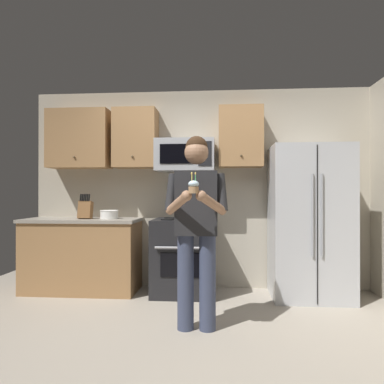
{
  "coord_description": "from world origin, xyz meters",
  "views": [
    {
      "loc": [
        0.31,
        -3.08,
        1.23
      ],
      "look_at": [
        0.04,
        0.2,
        1.25
      ],
      "focal_mm": 33.87,
      "sensor_mm": 36.0,
      "label": 1
    }
  ],
  "objects_px": {
    "microwave": "(185,155)",
    "cupcake": "(194,187)",
    "oven_range": "(184,256)",
    "knife_block": "(85,209)",
    "person": "(196,220)",
    "refrigerator": "(309,222)",
    "bowl_large_white": "(109,214)"
  },
  "relations": [
    {
      "from": "oven_range",
      "to": "knife_block",
      "type": "relative_size",
      "value": 2.91
    },
    {
      "from": "person",
      "to": "oven_range",
      "type": "bearing_deg",
      "value": 101.22
    },
    {
      "from": "microwave",
      "to": "bowl_large_white",
      "type": "xyz_separation_m",
      "value": [
        -0.95,
        -0.1,
        -0.74
      ]
    },
    {
      "from": "person",
      "to": "knife_block",
      "type": "bearing_deg",
      "value": 142.32
    },
    {
      "from": "microwave",
      "to": "oven_range",
      "type": "bearing_deg",
      "value": -90.02
    },
    {
      "from": "cupcake",
      "to": "knife_block",
      "type": "bearing_deg",
      "value": 135.13
    },
    {
      "from": "knife_block",
      "to": "person",
      "type": "height_order",
      "value": "person"
    },
    {
      "from": "cupcake",
      "to": "oven_range",
      "type": "bearing_deg",
      "value": 98.8
    },
    {
      "from": "refrigerator",
      "to": "bowl_large_white",
      "type": "bearing_deg",
      "value": 178.56
    },
    {
      "from": "knife_block",
      "to": "bowl_large_white",
      "type": "distance_m",
      "value": 0.3
    },
    {
      "from": "microwave",
      "to": "refrigerator",
      "type": "xyz_separation_m",
      "value": [
        1.5,
        -0.16,
        -0.82
      ]
    },
    {
      "from": "oven_range",
      "to": "refrigerator",
      "type": "distance_m",
      "value": 1.56
    },
    {
      "from": "oven_range",
      "to": "bowl_large_white",
      "type": "distance_m",
      "value": 1.08
    },
    {
      "from": "microwave",
      "to": "cupcake",
      "type": "height_order",
      "value": "microwave"
    },
    {
      "from": "cupcake",
      "to": "microwave",
      "type": "bearing_deg",
      "value": 98.16
    },
    {
      "from": "knife_block",
      "to": "oven_range",
      "type": "bearing_deg",
      "value": 1.37
    },
    {
      "from": "oven_range",
      "to": "microwave",
      "type": "distance_m",
      "value": 1.26
    },
    {
      "from": "person",
      "to": "cupcake",
      "type": "height_order",
      "value": "person"
    },
    {
      "from": "oven_range",
      "to": "refrigerator",
      "type": "bearing_deg",
      "value": -1.5
    },
    {
      "from": "oven_range",
      "to": "knife_block",
      "type": "height_order",
      "value": "knife_block"
    },
    {
      "from": "microwave",
      "to": "cupcake",
      "type": "relative_size",
      "value": 4.26
    },
    {
      "from": "microwave",
      "to": "knife_block",
      "type": "relative_size",
      "value": 2.31
    },
    {
      "from": "refrigerator",
      "to": "person",
      "type": "distance_m",
      "value": 1.7
    },
    {
      "from": "person",
      "to": "microwave",
      "type": "bearing_deg",
      "value": 100.21
    },
    {
      "from": "knife_block",
      "to": "bowl_large_white",
      "type": "relative_size",
      "value": 1.39
    },
    {
      "from": "microwave",
      "to": "knife_block",
      "type": "height_order",
      "value": "microwave"
    },
    {
      "from": "oven_range",
      "to": "cupcake",
      "type": "relative_size",
      "value": 5.36
    },
    {
      "from": "refrigerator",
      "to": "cupcake",
      "type": "xyz_separation_m",
      "value": [
        -1.27,
        -1.46,
        0.39
      ]
    },
    {
      "from": "refrigerator",
      "to": "person",
      "type": "xyz_separation_m",
      "value": [
        -1.27,
        -1.13,
        0.1
      ]
    },
    {
      "from": "oven_range",
      "to": "bowl_large_white",
      "type": "relative_size",
      "value": 4.04
    },
    {
      "from": "microwave",
      "to": "person",
      "type": "height_order",
      "value": "microwave"
    },
    {
      "from": "microwave",
      "to": "cupcake",
      "type": "distance_m",
      "value": 1.69
    }
  ]
}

